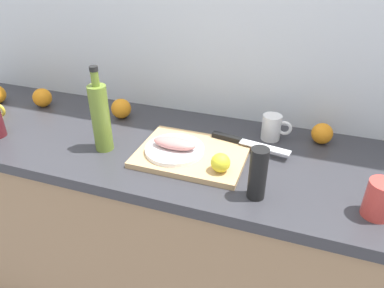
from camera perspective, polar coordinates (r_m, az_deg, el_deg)
The scene contains 14 objects.
back_wall at distance 1.49m, azimuth -2.90°, elevation 18.30°, with size 3.20×0.05×2.50m, color silver.
kitchen_counter at distance 1.61m, azimuth -6.56°, elevation -13.45°, with size 2.00×0.60×0.90m.
cutting_board at distance 1.23m, azimuth 0.00°, elevation -1.60°, with size 0.37×0.28×0.02m, color tan.
white_plate at distance 1.22m, azimuth -2.81°, elevation -0.89°, with size 0.20×0.20×0.01m, color white.
fish_fillet at distance 1.21m, azimuth -2.84°, elevation 0.14°, with size 0.15×0.07×0.04m, color tan.
chef_knife at distance 1.28m, azimuth 7.73°, elevation 0.51°, with size 0.29×0.08×0.02m.
lemon_0 at distance 1.12m, azimuth 4.60°, elevation -3.00°, with size 0.06×0.06×0.06m, color yellow.
olive_oil_bottle at distance 1.26m, azimuth -14.47°, elevation 4.24°, with size 0.06×0.06×0.31m.
coffee_mug_1 at distance 1.35m, azimuth 12.75°, elevation 2.62°, with size 0.11×0.07×0.10m.
coffee_mug_2 at distance 1.09m, azimuth 28.05°, elevation -7.86°, with size 0.12×0.08×0.11m.
orange_1 at distance 1.38m, azimuth 20.15°, elevation 1.60°, with size 0.08×0.08×0.08m, color orange.
orange_2 at distance 1.73m, azimuth -22.90°, elevation 6.88°, with size 0.08×0.08×0.08m, color orange.
orange_3 at distance 1.52m, azimuth -11.30°, elevation 5.61°, with size 0.08×0.08×0.08m, color orange.
pepper_mill at distance 1.03m, azimuth 10.52°, elevation -4.72°, with size 0.05×0.05×0.16m, color black.
Camera 1 is at (0.55, -1.03, 1.56)m, focal length 33.23 mm.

